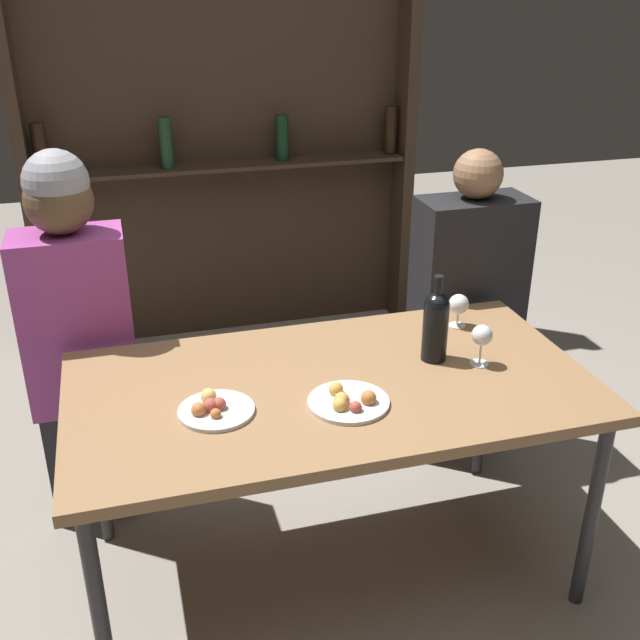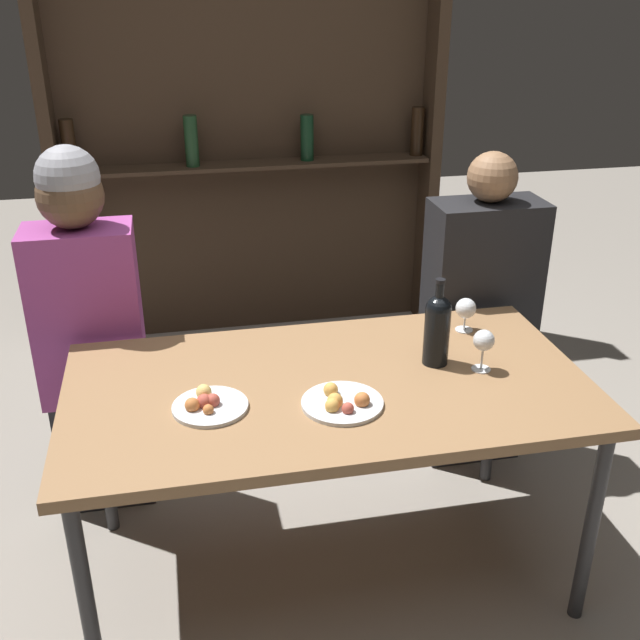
{
  "view_description": "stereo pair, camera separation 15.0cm",
  "coord_description": "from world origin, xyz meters",
  "px_view_note": "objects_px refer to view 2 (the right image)",
  "views": [
    {
      "loc": [
        -0.56,
        -1.88,
        1.85
      ],
      "look_at": [
        0.0,
        0.13,
        0.88
      ],
      "focal_mm": 42.0,
      "sensor_mm": 36.0,
      "label": 1
    },
    {
      "loc": [
        -0.42,
        -1.91,
        1.85
      ],
      "look_at": [
        0.0,
        0.13,
        0.88
      ],
      "focal_mm": 42.0,
      "sensor_mm": 36.0,
      "label": 2
    }
  ],
  "objects_px": {
    "wine_glass_0": "(466,309)",
    "wine_glass_1": "(484,342)",
    "wine_bottle": "(437,327)",
    "seated_person_right": "(478,322)",
    "seated_person_left": "(90,336)",
    "food_plate_1": "(208,404)",
    "food_plate_0": "(342,402)"
  },
  "relations": [
    {
      "from": "wine_glass_0",
      "to": "wine_glass_1",
      "type": "height_order",
      "value": "wine_glass_1"
    },
    {
      "from": "wine_glass_1",
      "to": "wine_glass_0",
      "type": "bearing_deg",
      "value": 79.17
    },
    {
      "from": "wine_bottle",
      "to": "seated_person_right",
      "type": "xyz_separation_m",
      "value": [
        0.37,
        0.52,
        -0.26
      ]
    },
    {
      "from": "wine_glass_0",
      "to": "wine_bottle",
      "type": "bearing_deg",
      "value": -131.29
    },
    {
      "from": "seated_person_left",
      "to": "seated_person_right",
      "type": "distance_m",
      "value": 1.47
    },
    {
      "from": "seated_person_left",
      "to": "wine_bottle",
      "type": "bearing_deg",
      "value": -25.28
    },
    {
      "from": "wine_glass_0",
      "to": "food_plate_1",
      "type": "xyz_separation_m",
      "value": [
        -0.9,
        -0.33,
        -0.07
      ]
    },
    {
      "from": "wine_bottle",
      "to": "seated_person_left",
      "type": "bearing_deg",
      "value": 154.72
    },
    {
      "from": "food_plate_1",
      "to": "wine_bottle",
      "type": "bearing_deg",
      "value": 10.13
    },
    {
      "from": "wine_glass_0",
      "to": "food_plate_0",
      "type": "bearing_deg",
      "value": -142.89
    },
    {
      "from": "wine_bottle",
      "to": "seated_person_right",
      "type": "relative_size",
      "value": 0.22
    },
    {
      "from": "wine_glass_0",
      "to": "food_plate_0",
      "type": "relative_size",
      "value": 0.5
    },
    {
      "from": "food_plate_0",
      "to": "seated_person_left",
      "type": "distance_m",
      "value": 1.03
    },
    {
      "from": "wine_glass_0",
      "to": "food_plate_0",
      "type": "xyz_separation_m",
      "value": [
        -0.52,
        -0.4,
        -0.07
      ]
    },
    {
      "from": "wine_glass_1",
      "to": "seated_person_right",
      "type": "height_order",
      "value": "seated_person_right"
    },
    {
      "from": "wine_bottle",
      "to": "seated_person_right",
      "type": "bearing_deg",
      "value": 54.18
    },
    {
      "from": "food_plate_0",
      "to": "seated_person_right",
      "type": "xyz_separation_m",
      "value": [
        0.72,
        0.71,
        -0.15
      ]
    },
    {
      "from": "food_plate_0",
      "to": "wine_bottle",
      "type": "bearing_deg",
      "value": 29.25
    },
    {
      "from": "seated_person_left",
      "to": "food_plate_0",
      "type": "bearing_deg",
      "value": -43.54
    },
    {
      "from": "wine_glass_0",
      "to": "food_plate_1",
      "type": "height_order",
      "value": "wine_glass_0"
    },
    {
      "from": "food_plate_1",
      "to": "food_plate_0",
      "type": "bearing_deg",
      "value": -9.82
    },
    {
      "from": "seated_person_right",
      "to": "food_plate_0",
      "type": "bearing_deg",
      "value": -135.35
    },
    {
      "from": "food_plate_1",
      "to": "seated_person_left",
      "type": "relative_size",
      "value": 0.16
    },
    {
      "from": "food_plate_1",
      "to": "seated_person_right",
      "type": "height_order",
      "value": "seated_person_right"
    },
    {
      "from": "food_plate_0",
      "to": "seated_person_left",
      "type": "xyz_separation_m",
      "value": [
        -0.75,
        0.71,
        -0.06
      ]
    },
    {
      "from": "seated_person_right",
      "to": "wine_glass_1",
      "type": "bearing_deg",
      "value": -112.76
    },
    {
      "from": "food_plate_0",
      "to": "wine_glass_1",
      "type": "bearing_deg",
      "value": 14.4
    },
    {
      "from": "wine_bottle",
      "to": "seated_person_left",
      "type": "height_order",
      "value": "seated_person_left"
    },
    {
      "from": "food_plate_0",
      "to": "seated_person_left",
      "type": "bearing_deg",
      "value": 136.46
    },
    {
      "from": "wine_glass_1",
      "to": "food_plate_1",
      "type": "height_order",
      "value": "wine_glass_1"
    },
    {
      "from": "food_plate_1",
      "to": "wine_glass_0",
      "type": "bearing_deg",
      "value": 20.25
    },
    {
      "from": "wine_bottle",
      "to": "food_plate_0",
      "type": "distance_m",
      "value": 0.41
    }
  ]
}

